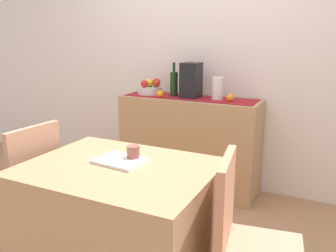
{
  "coord_description": "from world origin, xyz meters",
  "views": [
    {
      "loc": [
        1.18,
        -2.04,
        1.45
      ],
      "look_at": [
        0.0,
        0.36,
        0.76
      ],
      "focal_mm": 37.42,
      "sensor_mm": 36.0,
      "label": 1
    }
  ],
  "objects_px": {
    "coffee_maker": "(191,80)",
    "ceramic_vase": "(217,89)",
    "wine_bottle": "(174,84)",
    "coffee_cup": "(133,153)",
    "open_book": "(121,161)",
    "chair_near_window": "(25,212)",
    "sideboard_console": "(189,144)",
    "dining_table": "(121,225)",
    "fruit_bowl": "(150,90)"
  },
  "relations": [
    {
      "from": "fruit_bowl",
      "to": "chair_near_window",
      "type": "xyz_separation_m",
      "value": [
        -0.21,
        -1.42,
        -0.67
      ]
    },
    {
      "from": "ceramic_vase",
      "to": "dining_table",
      "type": "xyz_separation_m",
      "value": [
        -0.1,
        -1.42,
        -0.63
      ]
    },
    {
      "from": "wine_bottle",
      "to": "open_book",
      "type": "relative_size",
      "value": 1.14
    },
    {
      "from": "fruit_bowl",
      "to": "coffee_maker",
      "type": "distance_m",
      "value": 0.45
    },
    {
      "from": "ceramic_vase",
      "to": "chair_near_window",
      "type": "height_order",
      "value": "ceramic_vase"
    },
    {
      "from": "fruit_bowl",
      "to": "sideboard_console",
      "type": "bearing_deg",
      "value": 0.0
    },
    {
      "from": "sideboard_console",
      "to": "chair_near_window",
      "type": "xyz_separation_m",
      "value": [
        -0.63,
        -1.42,
        -0.18
      ]
    },
    {
      "from": "sideboard_console",
      "to": "fruit_bowl",
      "type": "bearing_deg",
      "value": 180.0
    },
    {
      "from": "chair_near_window",
      "to": "coffee_maker",
      "type": "bearing_deg",
      "value": 65.65
    },
    {
      "from": "coffee_maker",
      "to": "coffee_cup",
      "type": "xyz_separation_m",
      "value": [
        0.18,
        -1.31,
        -0.27
      ]
    },
    {
      "from": "ceramic_vase",
      "to": "open_book",
      "type": "relative_size",
      "value": 0.73
    },
    {
      "from": "coffee_maker",
      "to": "fruit_bowl",
      "type": "bearing_deg",
      "value": 180.0
    },
    {
      "from": "ceramic_vase",
      "to": "coffee_maker",
      "type": "bearing_deg",
      "value": 180.0
    },
    {
      "from": "open_book",
      "to": "chair_near_window",
      "type": "relative_size",
      "value": 0.31
    },
    {
      "from": "coffee_cup",
      "to": "chair_near_window",
      "type": "distance_m",
      "value": 0.98
    },
    {
      "from": "fruit_bowl",
      "to": "chair_near_window",
      "type": "relative_size",
      "value": 0.26
    },
    {
      "from": "wine_bottle",
      "to": "open_book",
      "type": "xyz_separation_m",
      "value": [
        0.3,
        -1.37,
        -0.27
      ]
    },
    {
      "from": "coffee_maker",
      "to": "wine_bottle",
      "type": "bearing_deg",
      "value": 180.0
    },
    {
      "from": "open_book",
      "to": "sideboard_console",
      "type": "bearing_deg",
      "value": 101.37
    },
    {
      "from": "open_book",
      "to": "coffee_cup",
      "type": "relative_size",
      "value": 3.18
    },
    {
      "from": "dining_table",
      "to": "open_book",
      "type": "bearing_deg",
      "value": 111.37
    },
    {
      "from": "fruit_bowl",
      "to": "coffee_cup",
      "type": "height_order",
      "value": "fruit_bowl"
    },
    {
      "from": "sideboard_console",
      "to": "wine_bottle",
      "type": "distance_m",
      "value": 0.59
    },
    {
      "from": "sideboard_console",
      "to": "wine_bottle",
      "type": "height_order",
      "value": "wine_bottle"
    },
    {
      "from": "coffee_maker",
      "to": "dining_table",
      "type": "distance_m",
      "value": 1.59
    },
    {
      "from": "coffee_maker",
      "to": "coffee_cup",
      "type": "relative_size",
      "value": 3.65
    },
    {
      "from": "sideboard_console",
      "to": "wine_bottle",
      "type": "bearing_deg",
      "value": 180.0
    },
    {
      "from": "wine_bottle",
      "to": "coffee_maker",
      "type": "xyz_separation_m",
      "value": [
        0.17,
        -0.0,
        0.04
      ]
    },
    {
      "from": "ceramic_vase",
      "to": "sideboard_console",
      "type": "bearing_deg",
      "value": 180.0
    },
    {
      "from": "sideboard_console",
      "to": "chair_near_window",
      "type": "bearing_deg",
      "value": -113.97
    },
    {
      "from": "fruit_bowl",
      "to": "ceramic_vase",
      "type": "relative_size",
      "value": 1.17
    },
    {
      "from": "wine_bottle",
      "to": "coffee_maker",
      "type": "bearing_deg",
      "value": -0.0
    },
    {
      "from": "dining_table",
      "to": "chair_near_window",
      "type": "height_order",
      "value": "chair_near_window"
    },
    {
      "from": "coffee_maker",
      "to": "coffee_cup",
      "type": "bearing_deg",
      "value": -82.28
    },
    {
      "from": "dining_table",
      "to": "chair_near_window",
      "type": "distance_m",
      "value": 0.8
    },
    {
      "from": "fruit_bowl",
      "to": "coffee_maker",
      "type": "height_order",
      "value": "coffee_maker"
    },
    {
      "from": "fruit_bowl",
      "to": "wine_bottle",
      "type": "xyz_separation_m",
      "value": [
        0.26,
        0.0,
        0.08
      ]
    },
    {
      "from": "wine_bottle",
      "to": "open_book",
      "type": "bearing_deg",
      "value": -77.58
    },
    {
      "from": "open_book",
      "to": "coffee_cup",
      "type": "height_order",
      "value": "coffee_cup"
    },
    {
      "from": "sideboard_console",
      "to": "ceramic_vase",
      "type": "bearing_deg",
      "value": 0.0
    },
    {
      "from": "coffee_cup",
      "to": "chair_near_window",
      "type": "bearing_deg",
      "value": -171.77
    },
    {
      "from": "sideboard_console",
      "to": "wine_bottle",
      "type": "relative_size",
      "value": 4.1
    },
    {
      "from": "chair_near_window",
      "to": "dining_table",
      "type": "bearing_deg",
      "value": 0.07
    },
    {
      "from": "sideboard_console",
      "to": "fruit_bowl",
      "type": "xyz_separation_m",
      "value": [
        -0.42,
        0.0,
        0.49
      ]
    },
    {
      "from": "coffee_cup",
      "to": "dining_table",
      "type": "bearing_deg",
      "value": -102.96
    },
    {
      "from": "coffee_maker",
      "to": "ceramic_vase",
      "type": "distance_m",
      "value": 0.26
    },
    {
      "from": "sideboard_console",
      "to": "coffee_maker",
      "type": "height_order",
      "value": "coffee_maker"
    },
    {
      "from": "open_book",
      "to": "chair_near_window",
      "type": "xyz_separation_m",
      "value": [
        -0.77,
        -0.06,
        -0.48
      ]
    },
    {
      "from": "wine_bottle",
      "to": "ceramic_vase",
      "type": "bearing_deg",
      "value": -0.0
    },
    {
      "from": "sideboard_console",
      "to": "open_book",
      "type": "relative_size",
      "value": 4.67
    }
  ]
}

